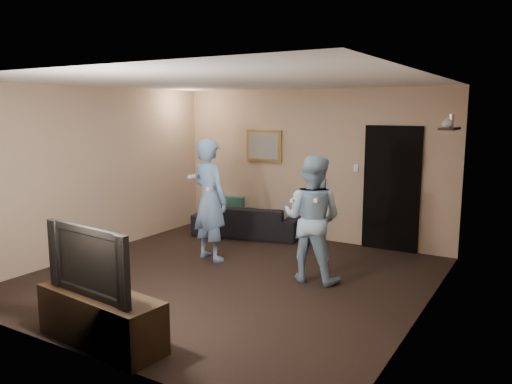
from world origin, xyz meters
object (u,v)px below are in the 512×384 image
Objects in this scene: sofa at (247,221)px; wii_player_right at (312,219)px; tv_console at (101,318)px; television at (98,259)px; wii_player_left at (210,200)px.

sofa is 1.14× the size of wii_player_right.
wii_player_right is at bearing 127.64° from sofa.
tv_console is 0.86× the size of wii_player_right.
television is at bearing -109.85° from wii_player_right.
television is at bearing -75.45° from wii_player_left.
television is at bearing 89.23° from sofa.
wii_player_right is (0.98, 2.72, -0.01)m from television.
television is (0.99, -4.29, 0.56)m from sofa.
television is at bearing 0.00° from tv_console.
wii_player_left reaches higher than wii_player_right.
wii_player_right is at bearing 75.96° from tv_console.
wii_player_left reaches higher than television.
tv_console is (0.99, -4.29, -0.03)m from sofa.
wii_player_right is at bearing -2.63° from wii_player_left.
wii_player_left is at bearing 110.37° from television.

